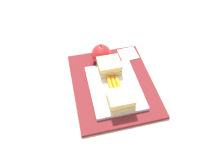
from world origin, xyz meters
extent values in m
plane|color=#B7AD99|center=(0.00, 0.00, 0.00)|extent=(2.40, 2.40, 0.00)
cube|color=maroon|center=(0.00, 0.00, 0.01)|extent=(0.36, 0.28, 0.01)
cube|color=white|center=(-0.03, 0.00, 0.02)|extent=(0.23, 0.17, 0.01)
cube|color=#DBC189|center=(-0.10, 0.00, 0.03)|extent=(0.07, 0.08, 0.02)
cube|color=#F4CC4C|center=(-0.10, 0.00, 0.04)|extent=(0.07, 0.07, 0.01)
cube|color=#DBC189|center=(-0.10, 0.00, 0.06)|extent=(0.07, 0.08, 0.02)
cube|color=#DBC189|center=(0.05, 0.00, 0.03)|extent=(0.07, 0.08, 0.02)
cube|color=#F4CC4C|center=(0.05, 0.00, 0.04)|extent=(0.07, 0.07, 0.01)
cube|color=#DBC189|center=(0.05, 0.00, 0.06)|extent=(0.07, 0.08, 0.02)
cylinder|color=orange|center=(-0.03, -0.01, 0.03)|extent=(0.08, 0.01, 0.02)
cylinder|color=orange|center=(-0.02, 0.00, 0.03)|extent=(0.08, 0.01, 0.02)
cylinder|color=orange|center=(-0.03, 0.01, 0.03)|extent=(0.08, 0.01, 0.02)
sphere|color=red|center=(0.12, 0.02, 0.05)|extent=(0.07, 0.07, 0.07)
cylinder|color=brown|center=(0.12, 0.02, 0.09)|extent=(0.01, 0.00, 0.01)
cube|color=white|center=(0.14, -0.10, 0.01)|extent=(0.07, 0.07, 0.00)
camera|label=1|loc=(-0.54, 0.13, 0.64)|focal=38.19mm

